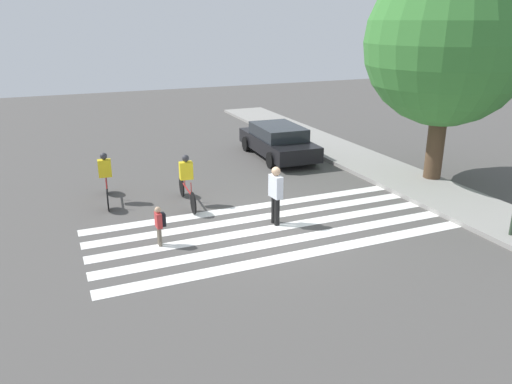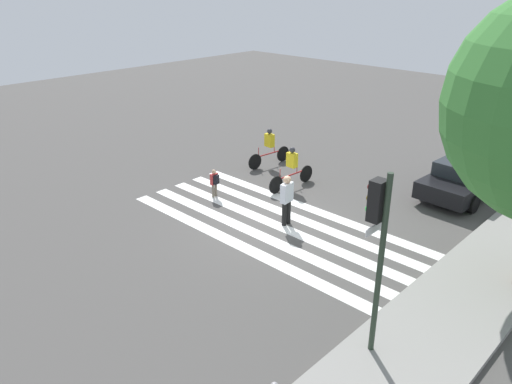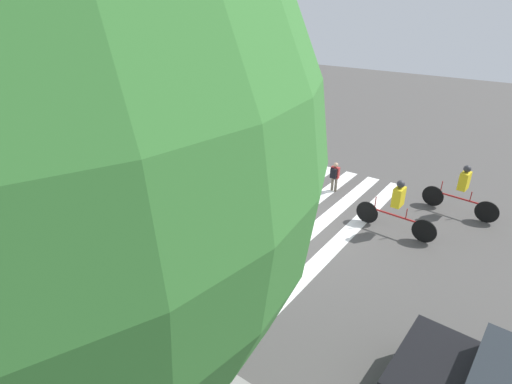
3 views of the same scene
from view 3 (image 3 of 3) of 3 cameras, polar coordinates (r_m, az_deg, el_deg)
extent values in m
plane|color=#4C4947|center=(11.99, 3.74, -4.77)|extent=(60.00, 60.00, 0.00)
cube|color=gray|center=(8.51, -21.72, -21.49)|extent=(36.00, 2.50, 0.14)
cube|color=white|center=(11.29, 11.32, -7.37)|extent=(0.46, 10.00, 0.01)
cube|color=white|center=(11.61, 7.41, -6.04)|extent=(0.46, 10.00, 0.01)
cube|color=white|center=(11.98, 3.74, -4.76)|extent=(0.46, 10.00, 0.01)
cube|color=white|center=(12.41, 0.32, -3.54)|extent=(0.46, 10.00, 0.01)
cube|color=white|center=(12.89, -2.85, -2.40)|extent=(0.46, 10.00, 0.01)
cylinder|color=#283828|center=(10.02, -30.24, -1.49)|extent=(0.12, 0.12, 4.16)
cube|color=black|center=(9.60, -31.06, 6.76)|extent=(0.32, 0.26, 0.84)
cube|color=silver|center=(9.78, -30.27, 3.46)|extent=(0.60, 0.02, 0.16)
sphere|color=#590F0F|center=(9.60, -30.52, 8.35)|extent=(0.15, 0.15, 0.15)
sphere|color=#59470F|center=(9.66, -30.21, 7.05)|extent=(0.15, 0.15, 0.15)
sphere|color=#26D83F|center=(9.73, -29.92, 5.77)|extent=(0.15, 0.15, 0.15)
sphere|color=#387A33|center=(4.31, -29.38, 5.15)|extent=(5.50, 5.50, 5.50)
cylinder|color=black|center=(11.41, 4.69, -4.15)|extent=(0.15, 0.15, 0.81)
cylinder|color=black|center=(11.51, 3.80, -3.84)|extent=(0.15, 0.15, 0.81)
cube|color=silver|center=(11.12, 4.36, -0.76)|extent=(0.49, 0.26, 0.64)
sphere|color=tan|center=(10.93, 4.44, 1.33)|extent=(0.25, 0.25, 0.25)
cylinder|color=#6B6051|center=(14.21, 11.33, 1.03)|extent=(0.09, 0.09, 0.51)
cylinder|color=#6B6051|center=(14.26, 10.85, 1.16)|extent=(0.09, 0.09, 0.51)
cube|color=#B73333|center=(14.06, 11.24, 2.77)|extent=(0.30, 0.14, 0.40)
sphere|color=tan|center=(13.95, 11.34, 3.82)|extent=(0.16, 0.16, 0.16)
cube|color=black|center=(13.96, 11.01, 2.62)|extent=(0.22, 0.11, 0.34)
cylinder|color=black|center=(12.41, 15.58, -2.81)|extent=(0.68, 0.08, 0.68)
cylinder|color=black|center=(11.96, 22.88, -5.16)|extent=(0.68, 0.08, 0.68)
cube|color=maroon|center=(12.07, 19.28, -3.21)|extent=(1.43, 0.12, 0.04)
cylinder|color=maroon|center=(11.92, 20.70, -2.95)|extent=(0.03, 0.03, 0.32)
cylinder|color=maroon|center=(12.17, 16.68, -1.50)|extent=(0.03, 0.03, 0.40)
cube|color=yellow|center=(11.81, 19.70, -0.67)|extent=(0.26, 0.41, 0.55)
sphere|color=#333338|center=(11.65, 19.98, 1.07)|extent=(0.22, 0.22, 0.22)
cylinder|color=black|center=(14.15, 23.93, -0.53)|extent=(0.68, 0.11, 0.68)
cylinder|color=black|center=(13.83, 30.09, -2.49)|extent=(0.68, 0.11, 0.68)
cube|color=maroon|center=(13.90, 27.13, -0.82)|extent=(1.36, 0.18, 0.04)
cylinder|color=maroon|center=(13.78, 28.35, -0.57)|extent=(0.03, 0.03, 0.32)
cylinder|color=maroon|center=(13.95, 24.97, 0.65)|extent=(0.03, 0.03, 0.40)
cube|color=yellow|center=(13.67, 27.62, 1.42)|extent=(0.28, 0.42, 0.55)
sphere|color=#333338|center=(13.53, 27.96, 2.94)|extent=(0.22, 0.22, 0.22)
cylinder|color=black|center=(8.50, 27.58, -20.59)|extent=(0.65, 0.23, 0.64)
camera|label=1|loc=(22.22, -15.35, 23.56)|focal=35.00mm
camera|label=2|loc=(16.51, -61.25, 18.14)|focal=35.00mm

